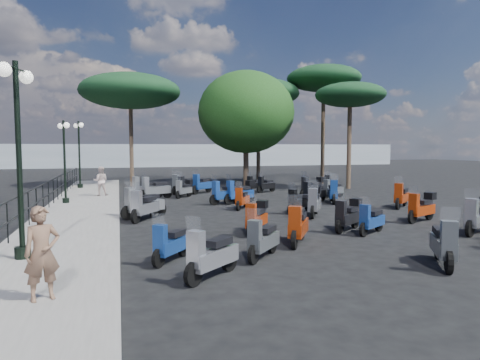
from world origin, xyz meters
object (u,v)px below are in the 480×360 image
object	(u,v)px
woman	(42,253)
scooter_26	(401,197)
scooter_22	(333,190)
scooter_8	(257,218)
lamp_post_0	(19,147)
broadleaf_tree	(246,112)
scooter_12	(444,245)
scooter_27	(333,193)
scooter_1	(171,244)
scooter_21	(313,193)
pine_1	(324,79)
scooter_23	(255,185)
scooter_15	(300,202)
scooter_32	(226,193)
scooter_0	(211,256)
scooter_2	(143,204)
pine_0	(259,94)
scooter_10	(184,189)
scooter_13	(371,221)
scooter_31	(266,185)
scooter_5	(186,186)
scooter_19	(479,216)
pine_3	(350,96)
scooter_28	(313,188)
scooter_4	(155,189)
pine_2	(130,91)
scooter_29	(328,184)
lamp_post_1	(64,156)
lamp_post_2	(79,150)
scooter_20	(348,216)
scooter_9	(240,192)
scooter_30	(146,189)
scooter_14	(315,202)
scooter_7	(298,226)
scooter_16	(242,199)
scooter_11	(180,185)
pedestrian_far	(101,181)
scooter_17	(202,185)
scooter_6	(263,240)

from	to	relation	value
woman	scooter_26	distance (m)	15.51
scooter_22	scooter_8	bearing A→B (deg)	116.80
lamp_post_0	broadleaf_tree	distance (m)	20.17
scooter_12	scooter_27	bearing A→B (deg)	-73.71
scooter_1	scooter_21	bearing A→B (deg)	-93.17
scooter_1	pine_1	size ratio (longest dim) A/B	0.15
scooter_23	pine_1	distance (m)	10.50
scooter_15	scooter_32	size ratio (longest dim) A/B	0.86
scooter_0	scooter_1	bearing A→B (deg)	-18.54
scooter_2	scooter_32	xyz separation A→B (m)	(3.93, 2.98, 0.01)
scooter_1	pine_0	xyz separation A→B (m)	(8.68, 19.79, 6.06)
scooter_10	scooter_13	bearing A→B (deg)	150.26
scooter_21	scooter_31	size ratio (longest dim) A/B	1.11
lamp_post_0	scooter_5	xyz separation A→B (m)	(5.71, 13.02, -2.19)
scooter_19	pine_0	bearing A→B (deg)	-24.03
pine_3	woman	bearing A→B (deg)	-132.53
scooter_28	scooter_21	bearing A→B (deg)	133.98
scooter_4	pine_2	size ratio (longest dim) A/B	0.23
scooter_19	scooter_29	distance (m)	12.95
lamp_post_1	woman	world-z (taller)	lamp_post_1
lamp_post_2	scooter_4	size ratio (longest dim) A/B	2.32
lamp_post_0	pine_3	xyz separation A→B (m)	(16.18, 13.68, 3.21)
scooter_29	scooter_32	distance (m)	8.45
scooter_12	scooter_20	size ratio (longest dim) A/B	1.12
lamp_post_1	scooter_29	size ratio (longest dim) A/B	2.69
scooter_27	scooter_2	bearing A→B (deg)	35.58
scooter_22	scooter_29	bearing A→B (deg)	-45.91
scooter_4	scooter_20	size ratio (longest dim) A/B	1.25
lamp_post_2	scooter_27	size ratio (longest dim) A/B	2.38
scooter_9	scooter_30	xyz separation A→B (m)	(-4.15, 3.08, -0.02)
scooter_0	broadleaf_tree	size ratio (longest dim) A/B	0.18
scooter_29	scooter_5	bearing A→B (deg)	32.88
scooter_1	scooter_4	world-z (taller)	scooter_4
scooter_14	scooter_1	bearing A→B (deg)	71.45
scooter_7	scooter_27	xyz separation A→B (m)	(5.06, 7.50, 0.00)
scooter_16	pine_2	bearing A→B (deg)	-38.33
scooter_20	scooter_21	size ratio (longest dim) A/B	0.92
lamp_post_1	scooter_11	xyz separation A→B (m)	(5.64, 3.60, -1.75)
scooter_19	pine_1	bearing A→B (deg)	-38.06
scooter_12	scooter_19	world-z (taller)	scooter_19
pedestrian_far	scooter_12	size ratio (longest dim) A/B	0.96
scooter_0	scooter_4	bearing A→B (deg)	-41.54
scooter_17	scooter_20	xyz separation A→B (m)	(2.43, -12.01, -0.01)
scooter_2	scooter_14	size ratio (longest dim) A/B	1.07
scooter_5	scooter_17	xyz separation A→B (m)	(0.96, 0.46, 0.03)
pedestrian_far	scooter_12	distance (m)	17.15
woman	scooter_1	world-z (taller)	woman
scooter_7	scooter_9	distance (m)	8.59
scooter_9	scooter_32	bearing A→B (deg)	71.83
scooter_1	scooter_6	bearing A→B (deg)	-149.82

